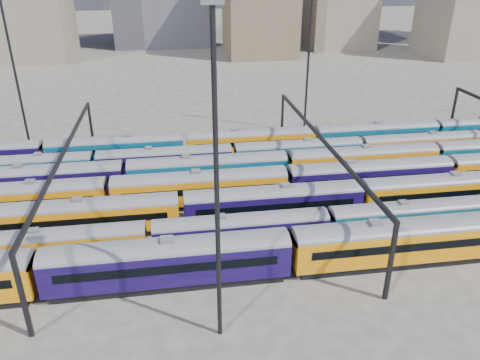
{
  "coord_description": "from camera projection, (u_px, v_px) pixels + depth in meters",
  "views": [
    {
      "loc": [
        -7.79,
        -50.81,
        27.39
      ],
      "look_at": [
        0.03,
        0.14,
        3.0
      ],
      "focal_mm": 35.0,
      "sensor_mm": 36.0,
      "label": 1
    }
  ],
  "objects": [
    {
      "name": "rake_1",
      "position": [
        149.0,
        235.0,
        46.75
      ],
      "size": [
        111.27,
        2.72,
        4.56
      ],
      "color": "black",
      "rests_on": "ground"
    },
    {
      "name": "ground",
      "position": [
        240.0,
        202.0,
        58.18
      ],
      "size": [
        500.0,
        500.0,
        0.0
      ],
      "primitive_type": "plane",
      "color": "#46423B",
      "rests_on": "ground"
    },
    {
      "name": "rake_4",
      "position": [
        363.0,
        158.0,
        63.91
      ],
      "size": [
        105.53,
        3.09,
        5.21
      ],
      "color": "black",
      "rests_on": "ground"
    },
    {
      "name": "rake_2",
      "position": [
        274.0,
        200.0,
        52.99
      ],
      "size": [
        103.88,
        3.04,
        5.12
      ],
      "color": "black",
      "rests_on": "ground"
    },
    {
      "name": "rake_3",
      "position": [
        200.0,
        185.0,
        56.32
      ],
      "size": [
        107.06,
        3.14,
        5.29
      ],
      "color": "black",
      "rests_on": "ground"
    },
    {
      "name": "gantry_2",
      "position": [
        321.0,
        147.0,
        56.65
      ],
      "size": [
        0.35,
        40.35,
        8.03
      ],
      "color": "black",
      "rests_on": "ground"
    },
    {
      "name": "mast_2",
      "position": [
        216.0,
        177.0,
        31.86
      ],
      "size": [
        1.4,
        0.5,
        25.6
      ],
      "color": "black",
      "rests_on": "ground"
    },
    {
      "name": "mast_1",
      "position": [
        13.0,
        61.0,
        67.75
      ],
      "size": [
        1.4,
        0.5,
        25.6
      ],
      "color": "black",
      "rests_on": "ground"
    },
    {
      "name": "mast_3",
      "position": [
        309.0,
        51.0,
        75.7
      ],
      "size": [
        1.4,
        0.5,
        25.6
      ],
      "color": "black",
      "rests_on": "ground"
    },
    {
      "name": "gantry_1",
      "position": [
        64.0,
        162.0,
        52.53
      ],
      "size": [
        0.35,
        40.35,
        8.03
      ],
      "color": "black",
      "rests_on": "ground"
    },
    {
      "name": "rake_6",
      "position": [
        251.0,
        139.0,
        71.03
      ],
      "size": [
        140.07,
        2.93,
        4.92
      ],
      "color": "black",
      "rests_on": "ground"
    },
    {
      "name": "rake_0",
      "position": [
        168.0,
        258.0,
        42.3
      ],
      "size": [
        158.83,
        3.32,
        5.6
      ],
      "color": "black",
      "rests_on": "ground"
    },
    {
      "name": "rake_5",
      "position": [
        298.0,
        150.0,
        67.45
      ],
      "size": [
        94.57,
        2.77,
        4.65
      ],
      "color": "black",
      "rests_on": "ground"
    }
  ]
}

